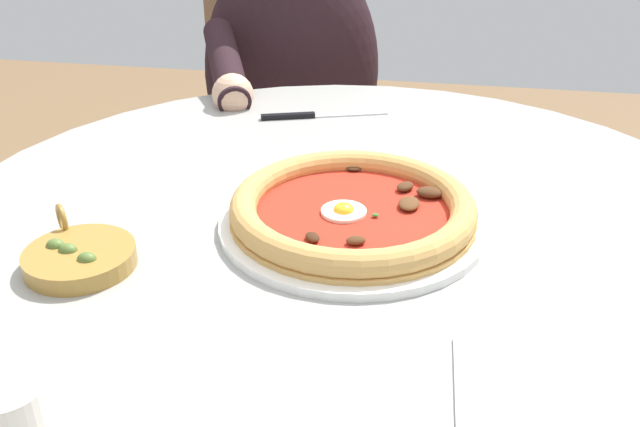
# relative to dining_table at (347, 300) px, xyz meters

# --- Properties ---
(dining_table) EXTENTS (1.00, 1.00, 0.75)m
(dining_table) POSITION_rel_dining_table_xyz_m (0.00, 0.00, 0.00)
(dining_table) COLOR #999993
(dining_table) RESTS_ON ground
(pizza_on_plate) EXTENTS (0.31, 0.31, 0.04)m
(pizza_on_plate) POSITION_rel_dining_table_xyz_m (-0.01, 0.03, 0.15)
(pizza_on_plate) COLOR white
(pizza_on_plate) RESTS_ON dining_table
(steak_knife) EXTENTS (0.20, 0.08, 0.01)m
(steak_knife) POSITION_rel_dining_table_xyz_m (0.12, -0.31, 0.13)
(steak_knife) COLOR silver
(steak_knife) RESTS_ON dining_table
(ramekin_capers) EXTENTS (0.06, 0.06, 0.04)m
(ramekin_capers) POSITION_rel_dining_table_xyz_m (0.20, 0.38, 0.15)
(ramekin_capers) COLOR white
(ramekin_capers) RESTS_ON dining_table
(olive_pan) EXTENTS (0.11, 0.12, 0.04)m
(olive_pan) POSITION_rel_dining_table_xyz_m (0.26, 0.17, 0.14)
(olive_pan) COLOR olive
(olive_pan) RESTS_ON dining_table
(fork_utensil) EXTENTS (0.02, 0.18, 0.00)m
(fork_utensil) POSITION_rel_dining_table_xyz_m (-0.13, 0.31, 0.13)
(fork_utensil) COLOR #BCBCC1
(fork_utensil) RESTS_ON dining_table
(diner_person) EXTENTS (0.42, 0.56, 1.15)m
(diner_person) POSITION_rel_dining_table_xyz_m (0.22, -0.68, -0.11)
(diner_person) COLOR #282833
(diner_person) RESTS_ON ground
(cafe_chair_diner) EXTENTS (0.51, 0.51, 0.83)m
(cafe_chair_diner) POSITION_rel_dining_table_xyz_m (0.26, -0.81, -0.11)
(cafe_chair_diner) COLOR #957050
(cafe_chair_diner) RESTS_ON ground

